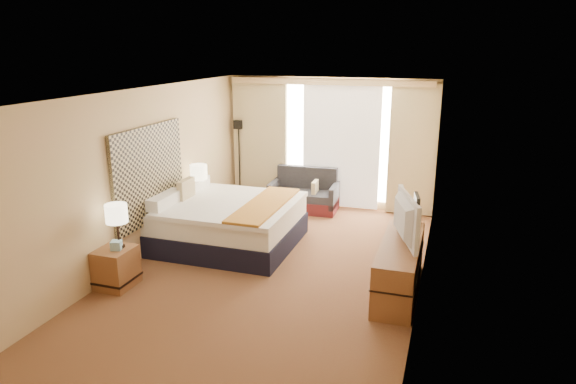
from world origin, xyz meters
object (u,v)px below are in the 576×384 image
(bed, at_px, (228,222))
(floor_lamp, at_px, (239,144))
(loveseat, at_px, (304,196))
(desk_chair, at_px, (406,232))
(media_dresser, at_px, (399,267))
(lamp_left, at_px, (116,214))
(nightstand_left, at_px, (116,268))
(nightstand_right, at_px, (201,213))
(lamp_right, at_px, (199,173))
(television, at_px, (399,218))

(bed, bearing_deg, floor_lamp, 108.89)
(loveseat, relative_size, desk_chair, 1.29)
(media_dresser, height_order, desk_chair, desk_chair)
(media_dresser, xyz_separation_m, lamp_left, (-3.65, -1.00, 0.68))
(lamp_left, bearing_deg, nightstand_left, -131.40)
(nightstand_left, bearing_deg, nightstand_right, 90.00)
(bed, bearing_deg, lamp_right, 145.78)
(nightstand_left, relative_size, bed, 0.25)
(media_dresser, distance_m, lamp_left, 3.85)
(media_dresser, xyz_separation_m, lamp_right, (-3.67, 1.38, 0.69))
(nightstand_right, xyz_separation_m, bed, (0.81, -0.60, 0.11))
(media_dresser, height_order, floor_lamp, floor_lamp)
(media_dresser, bearing_deg, lamp_left, -164.75)
(floor_lamp, distance_m, television, 4.90)
(media_dresser, xyz_separation_m, loveseat, (-2.21, 3.04, -0.07))
(loveseat, height_order, television, television)
(nightstand_left, bearing_deg, desk_chair, 29.91)
(nightstand_left, distance_m, bed, 2.07)
(media_dresser, bearing_deg, nightstand_left, -164.16)
(bed, bearing_deg, nightstand_left, -113.05)
(desk_chair, bearing_deg, media_dresser, -98.86)
(media_dresser, bearing_deg, lamp_right, 159.40)
(bed, xyz_separation_m, loveseat, (0.68, 2.19, -0.11))
(loveseat, height_order, lamp_left, lamp_left)
(nightstand_left, xyz_separation_m, floor_lamp, (-0.03, 4.35, 0.93))
(loveseat, xyz_separation_m, lamp_right, (-1.46, -1.66, 0.77))
(nightstand_right, relative_size, lamp_right, 0.87)
(loveseat, bearing_deg, lamp_left, -112.21)
(lamp_right, bearing_deg, bed, -34.22)
(desk_chair, bearing_deg, floor_lamp, 138.74)
(nightstand_right, relative_size, bed, 0.25)
(lamp_right, height_order, television, television)
(floor_lamp, bearing_deg, lamp_right, -88.24)
(media_dresser, bearing_deg, loveseat, 126.06)
(floor_lamp, height_order, lamp_right, floor_lamp)
(loveseat, relative_size, television, 1.25)
(nightstand_right, bearing_deg, media_dresser, -21.40)
(nightstand_right, relative_size, media_dresser, 0.31)
(television, bearing_deg, nightstand_right, 51.13)
(nightstand_left, relative_size, lamp_right, 0.87)
(media_dresser, relative_size, bed, 0.83)
(nightstand_right, bearing_deg, television, -20.72)
(loveseat, bearing_deg, lamp_right, -133.88)
(nightstand_right, xyz_separation_m, loveseat, (1.49, 1.59, 0.00))
(loveseat, distance_m, lamp_left, 4.35)
(bed, xyz_separation_m, lamp_left, (-0.76, -1.85, 0.64))
(bed, height_order, television, television)
(nightstand_left, distance_m, loveseat, 4.35)
(loveseat, height_order, desk_chair, desk_chair)
(bed, bearing_deg, television, -15.37)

